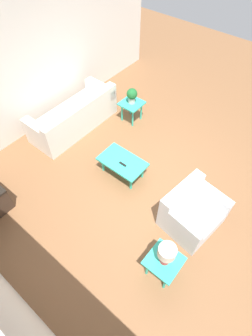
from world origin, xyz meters
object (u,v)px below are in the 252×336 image
armchair (191,212)px  side_table_plant (132,106)px  potted_plant (132,95)px  table_lamp (167,254)px  coffee_table (122,163)px  side_table_lamp (164,262)px  sofa (75,117)px

armchair → side_table_plant: (2.51, -1.51, 0.11)m
armchair → side_table_plant: armchair is taller
potted_plant → table_lamp: table_lamp is taller
coffee_table → table_lamp: (-1.74, 1.14, 0.43)m
side_table_lamp → table_lamp: 0.35m
side_table_lamp → side_table_plant: bearing=-44.1°
side_table_plant → armchair: bearing=148.9°
coffee_table → potted_plant: potted_plant is taller
side_table_lamp → table_lamp: size_ratio=1.20×
side_table_lamp → potted_plant: potted_plant is taller
coffee_table → potted_plant: 1.73m
armchair → coffee_table: (1.60, -0.08, 0.03)m
coffee_table → side_table_lamp: size_ratio=1.82×
side_table_plant → potted_plant: 0.29m
armchair → table_lamp: table_lamp is taller
sofa → potted_plant: 1.41m
side_table_plant → coffee_table: bearing=122.3°
sofa → side_table_plant: size_ratio=4.18×
coffee_table → side_table_lamp: bearing=146.8°
sofa → potted_plant: size_ratio=5.77×
side_table_plant → potted_plant: size_ratio=1.38×
table_lamp → sofa: bearing=-23.5°
potted_plant → side_table_plant: bearing=0.0°
sofa → armchair: sofa is taller
sofa → armchair: bearing=82.1°
coffee_table → table_lamp: 2.12m
armchair → side_table_plant: size_ratio=2.06×
coffee_table → side_table_plant: side_table_plant is taller
coffee_table → side_table_lamp: 2.08m
sofa → side_table_lamp: (-3.50, 1.52, 0.12)m
armchair → side_table_lamp: size_ratio=2.06×
armchair → coffee_table: bearing=94.7°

